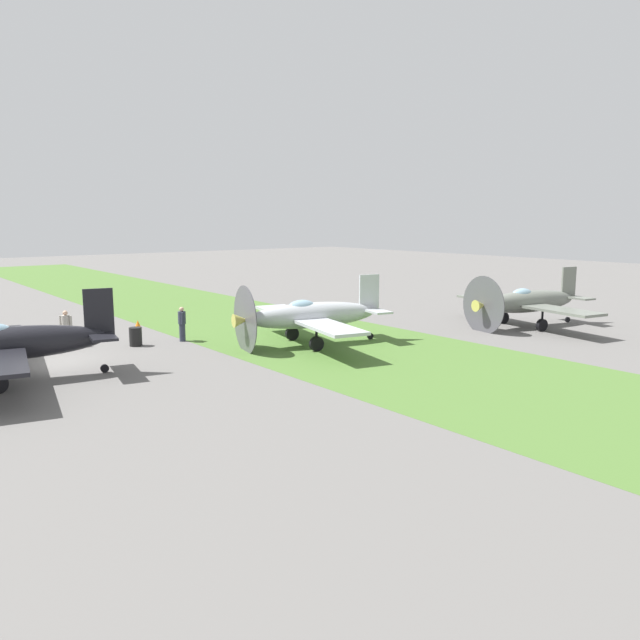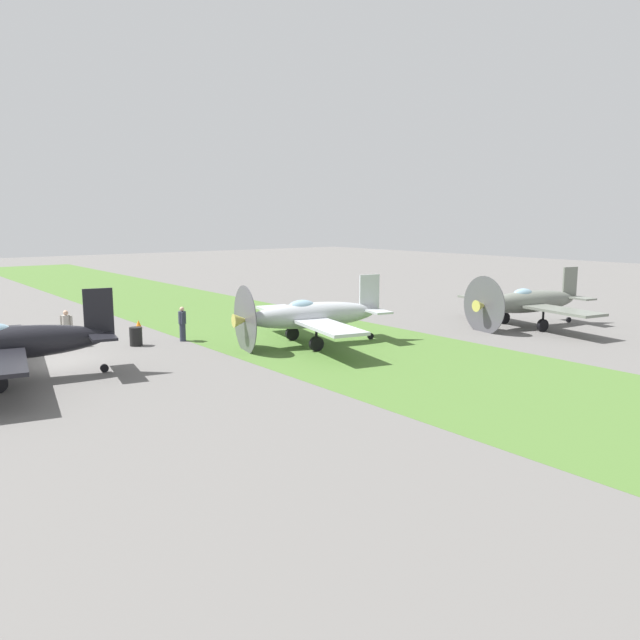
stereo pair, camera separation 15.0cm
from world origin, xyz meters
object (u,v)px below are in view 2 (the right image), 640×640
(ground_crew_chief, at_px, (67,327))
(ground_crew_mechanic, at_px, (182,323))
(airplane_lead, at_px, (6,344))
(airplane_trail, at_px, (528,302))
(fuel_drum, at_px, (136,336))
(airplane_wingman, at_px, (310,315))
(runway_marker_cone, at_px, (138,324))

(ground_crew_chief, relative_size, ground_crew_mechanic, 1.00)
(airplane_lead, distance_m, airplane_trail, 26.30)
(airplane_lead, distance_m, ground_crew_chief, 6.77)
(airplane_trail, height_order, fuel_drum, airplane_trail)
(airplane_wingman, bearing_deg, fuel_drum, 66.22)
(airplane_lead, bearing_deg, runway_marker_cone, -33.66)
(airplane_trail, bearing_deg, airplane_lead, 89.72)
(airplane_lead, bearing_deg, airplane_wingman, -84.53)
(ground_crew_mechanic, bearing_deg, fuel_drum, 106.13)
(ground_crew_mechanic, relative_size, runway_marker_cone, 3.93)
(ground_crew_mechanic, distance_m, runway_marker_cone, 5.14)
(airplane_lead, bearing_deg, airplane_trail, -89.23)
(airplane_wingman, xyz_separation_m, ground_crew_chief, (6.90, 9.41, -0.53))
(airplane_wingman, distance_m, airplane_trail, 13.20)
(airplane_wingman, xyz_separation_m, ground_crew_mechanic, (4.65, 4.48, -0.53))
(fuel_drum, bearing_deg, airplane_wingman, -126.19)
(airplane_lead, bearing_deg, ground_crew_mechanic, -57.66)
(ground_crew_chief, relative_size, fuel_drum, 1.92)
(ground_crew_chief, height_order, ground_crew_mechanic, same)
(airplane_trail, xyz_separation_m, fuel_drum, (8.36, 19.52, -0.98))
(airplane_wingman, xyz_separation_m, airplane_trail, (-3.41, -12.75, -0.01))
(airplane_lead, xyz_separation_m, ground_crew_chief, (5.63, -3.72, -0.56))
(airplane_wingman, height_order, fuel_drum, airplane_wingman)
(ground_crew_chief, height_order, runway_marker_cone, ground_crew_chief)
(airplane_wingman, relative_size, ground_crew_mechanic, 5.63)
(airplane_lead, xyz_separation_m, ground_crew_mechanic, (3.38, -8.65, -0.56))
(airplane_wingman, distance_m, ground_crew_mechanic, 6.48)
(ground_crew_mechanic, distance_m, fuel_drum, 2.36)
(airplane_wingman, distance_m, runway_marker_cone, 10.91)
(ground_crew_mechanic, bearing_deg, airplane_wingman, -112.51)
(airplane_trail, height_order, runway_marker_cone, airplane_trail)
(runway_marker_cone, bearing_deg, ground_crew_mechanic, -176.84)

